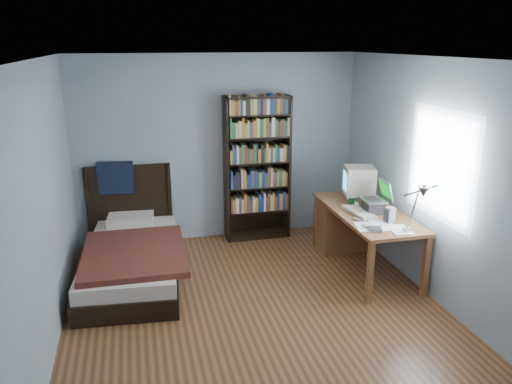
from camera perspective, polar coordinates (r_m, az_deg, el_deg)
room at (r=4.78m, az=0.30°, el=-0.09°), size 4.20×4.24×2.50m
desk at (r=6.50m, az=10.62°, el=-3.44°), size 0.75×1.67×0.73m
crt_monitor at (r=6.35m, az=11.59°, el=1.26°), size 0.45×0.42×0.43m
laptop at (r=5.95m, az=13.42°, el=-1.28°), size 0.32×0.32×0.38m
desk_lamp at (r=4.95m, az=18.38°, el=-0.44°), size 0.24×0.54×0.64m
keyboard at (r=5.89m, az=11.71°, el=-2.28°), size 0.26×0.52×0.05m
speaker at (r=5.66m, az=15.06°, el=-2.56°), size 0.11×0.11×0.18m
soda_can at (r=6.10m, az=10.89°, el=-1.15°), size 0.07×0.07×0.12m
mouse at (r=6.19m, az=11.40°, el=-1.33°), size 0.06×0.10×0.04m
phone_silver at (r=5.67m, az=11.50°, el=-3.12°), size 0.09×0.11×0.02m
phone_grey at (r=5.49m, az=12.40°, el=-3.83°), size 0.04×0.09×0.02m
external_drive at (r=5.41m, az=13.44°, el=-4.18°), size 0.17×0.17×0.03m
bookshelf at (r=6.77m, az=0.13°, el=2.71°), size 0.88×0.30×1.96m
bed at (r=6.05m, az=-13.96°, el=-6.91°), size 1.22×2.17×1.16m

